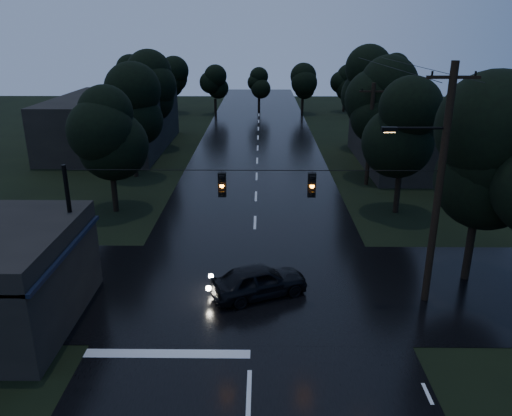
{
  "coord_description": "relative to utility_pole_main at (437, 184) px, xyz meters",
  "views": [
    {
      "loc": [
        0.38,
        -8.13,
        11.11
      ],
      "look_at": [
        0.11,
        15.38,
        2.62
      ],
      "focal_mm": 35.0,
      "sensor_mm": 36.0,
      "label": 1
    }
  ],
  "objects": [
    {
      "name": "anchor_pole_left",
      "position": [
        -14.91,
        0.0,
        -2.26
      ],
      "size": [
        0.18,
        0.18,
        6.0
      ],
      "primitive_type": "cylinder",
      "color": "black",
      "rests_on": "ground"
    },
    {
      "name": "tree_corner_near",
      "position": [
        2.59,
        2.0,
        0.74
      ],
      "size": [
        4.48,
        4.48,
        9.44
      ],
      "color": "black",
      "rests_on": "ground"
    },
    {
      "name": "car",
      "position": [
        -7.12,
        0.27,
        -4.53
      ],
      "size": [
        4.6,
        3.26,
        1.45
      ],
      "primitive_type": "imported",
      "rotation": [
        0.0,
        0.0,
        1.98
      ],
      "color": "black",
      "rests_on": "ground"
    },
    {
      "name": "utility_pole_main",
      "position": [
        0.0,
        0.0,
        0.0
      ],
      "size": [
        3.5,
        0.3,
        10.0
      ],
      "color": "black",
      "rests_on": "ground"
    },
    {
      "name": "tree_right_b",
      "position": [
        2.19,
        19.0,
        0.74
      ],
      "size": [
        4.48,
        4.48,
        9.44
      ],
      "color": "black",
      "rests_on": "ground"
    },
    {
      "name": "main_road",
      "position": [
        -7.41,
        19.0,
        -5.26
      ],
      "size": [
        12.0,
        120.0,
        0.02
      ],
      "primitive_type": "cube",
      "color": "black",
      "rests_on": "ground"
    },
    {
      "name": "tree_left_a",
      "position": [
        -16.41,
        11.0,
        -0.02
      ],
      "size": [
        3.92,
        3.92,
        8.26
      ],
      "color": "black",
      "rests_on": "ground"
    },
    {
      "name": "tree_left_c",
      "position": [
        -17.61,
        29.0,
        0.74
      ],
      "size": [
        4.48,
        4.48,
        9.44
      ],
      "color": "black",
      "rests_on": "ground"
    },
    {
      "name": "utility_pole_far",
      "position": [
        0.89,
        17.0,
        -1.38
      ],
      "size": [
        2.0,
        0.3,
        7.5
      ],
      "color": "black",
      "rests_on": "ground"
    },
    {
      "name": "building_far_right",
      "position": [
        6.59,
        23.0,
        -3.06
      ],
      "size": [
        10.0,
        14.0,
        4.4
      ],
      "primitive_type": "cube",
      "color": "black",
      "rests_on": "ground"
    },
    {
      "name": "tree_right_c",
      "position": [
        2.79,
        29.0,
        1.11
      ],
      "size": [
        4.76,
        4.76,
        10.03
      ],
      "color": "black",
      "rests_on": "ground"
    },
    {
      "name": "cross_street",
      "position": [
        -7.41,
        1.0,
        -5.26
      ],
      "size": [
        60.0,
        9.0,
        0.02
      ],
      "primitive_type": "cube",
      "color": "black",
      "rests_on": "ground"
    },
    {
      "name": "tree_right_a",
      "position": [
        1.59,
        11.0,
        0.36
      ],
      "size": [
        4.2,
        4.2,
        8.85
      ],
      "color": "black",
      "rests_on": "ground"
    },
    {
      "name": "span_signals",
      "position": [
        -6.85,
        -0.01,
        -0.01
      ],
      "size": [
        15.0,
        0.37,
        1.12
      ],
      "color": "black",
      "rests_on": "ground"
    },
    {
      "name": "building_far_left",
      "position": [
        -21.41,
        29.0,
        -2.76
      ],
      "size": [
        10.0,
        16.0,
        5.0
      ],
      "primitive_type": "cube",
      "color": "black",
      "rests_on": "ground"
    },
    {
      "name": "tree_left_b",
      "position": [
        -17.01,
        19.0,
        0.36
      ],
      "size": [
        4.2,
        4.2,
        8.85
      ],
      "color": "black",
      "rests_on": "ground"
    }
  ]
}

